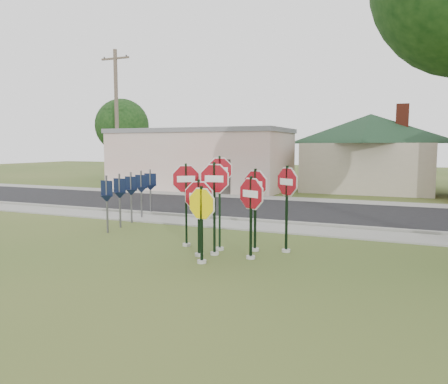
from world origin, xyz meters
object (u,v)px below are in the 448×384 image
at_px(stop_sign_center, 214,194).
at_px(utility_pole_near, 117,117).
at_px(stop_sign_left, 199,207).
at_px(pedestrian, 256,183).
at_px(stop_sign_yellow, 202,215).

xyz_separation_m(stop_sign_center, utility_pole_near, (-13.70, 14.07, 3.27)).
bearing_deg(stop_sign_center, stop_sign_left, -139.61).
bearing_deg(utility_pole_near, stop_sign_left, -47.04).
relative_size(stop_sign_center, stop_sign_left, 1.20).
xyz_separation_m(stop_sign_left, pedestrian, (-3.06, 13.72, -0.53)).
relative_size(utility_pole_near, pedestrian, 6.24).
xyz_separation_m(stop_sign_left, utility_pole_near, (-13.37, 14.35, 3.62)).
distance_m(stop_sign_yellow, utility_pole_near, 20.68).
distance_m(stop_sign_center, pedestrian, 13.88).
bearing_deg(stop_sign_center, stop_sign_yellow, -86.65).
height_order(stop_sign_yellow, stop_sign_left, stop_sign_left).
height_order(stop_sign_left, pedestrian, stop_sign_left).
height_order(stop_sign_center, stop_sign_left, stop_sign_center).
distance_m(stop_sign_left, utility_pole_near, 19.95).
relative_size(stop_sign_left, pedestrian, 1.46).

